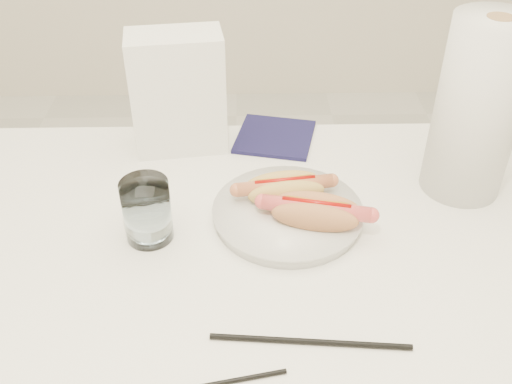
{
  "coord_description": "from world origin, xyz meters",
  "views": [
    {
      "loc": [
        0.04,
        -0.61,
        1.34
      ],
      "look_at": [
        0.05,
        0.08,
        0.82
      ],
      "focal_mm": 40.94,
      "sensor_mm": 36.0,
      "label": 1
    }
  ],
  "objects_px": {
    "hotdog_left": "(285,188)",
    "napkin_box": "(178,93)",
    "hotdog_right": "(316,212)",
    "table": "(221,296)",
    "water_glass": "(147,211)",
    "plate": "(287,215)",
    "paper_towel_roll": "(477,109)"
  },
  "relations": [
    {
      "from": "water_glass",
      "to": "napkin_box",
      "type": "xyz_separation_m",
      "value": [
        0.03,
        0.26,
        0.06
      ]
    },
    {
      "from": "water_glass",
      "to": "paper_towel_roll",
      "type": "distance_m",
      "value": 0.53
    },
    {
      "from": "plate",
      "to": "napkin_box",
      "type": "relative_size",
      "value": 1.04
    },
    {
      "from": "water_glass",
      "to": "hotdog_left",
      "type": "bearing_deg",
      "value": 17.55
    },
    {
      "from": "napkin_box",
      "to": "plate",
      "type": "bearing_deg",
      "value": -58.49
    },
    {
      "from": "table",
      "to": "paper_towel_roll",
      "type": "height_order",
      "value": "paper_towel_roll"
    },
    {
      "from": "napkin_box",
      "to": "paper_towel_roll",
      "type": "bearing_deg",
      "value": -23.91
    },
    {
      "from": "hotdog_right",
      "to": "table",
      "type": "bearing_deg",
      "value": -139.98
    },
    {
      "from": "table",
      "to": "water_glass",
      "type": "relative_size",
      "value": 12.08
    },
    {
      "from": "hotdog_left",
      "to": "paper_towel_roll",
      "type": "height_order",
      "value": "paper_towel_roll"
    },
    {
      "from": "plate",
      "to": "hotdog_right",
      "type": "distance_m",
      "value": 0.06
    },
    {
      "from": "table",
      "to": "napkin_box",
      "type": "distance_m",
      "value": 0.38
    },
    {
      "from": "hotdog_left",
      "to": "hotdog_right",
      "type": "height_order",
      "value": "hotdog_right"
    },
    {
      "from": "plate",
      "to": "hotdog_left",
      "type": "xyz_separation_m",
      "value": [
        -0.0,
        0.03,
        0.03
      ]
    },
    {
      "from": "table",
      "to": "hotdog_left",
      "type": "xyz_separation_m",
      "value": [
        0.1,
        0.14,
        0.1
      ]
    },
    {
      "from": "table",
      "to": "hotdog_right",
      "type": "distance_m",
      "value": 0.19
    },
    {
      "from": "hotdog_left",
      "to": "paper_towel_roll",
      "type": "distance_m",
      "value": 0.32
    },
    {
      "from": "plate",
      "to": "paper_towel_roll",
      "type": "distance_m",
      "value": 0.34
    },
    {
      "from": "hotdog_right",
      "to": "water_glass",
      "type": "xyz_separation_m",
      "value": [
        -0.25,
        -0.0,
        0.01
      ]
    },
    {
      "from": "hotdog_left",
      "to": "napkin_box",
      "type": "bearing_deg",
      "value": 124.16
    },
    {
      "from": "hotdog_right",
      "to": "paper_towel_roll",
      "type": "bearing_deg",
      "value": 37.1
    },
    {
      "from": "napkin_box",
      "to": "paper_towel_roll",
      "type": "height_order",
      "value": "paper_towel_roll"
    },
    {
      "from": "hotdog_left",
      "to": "napkin_box",
      "type": "relative_size",
      "value": 0.71
    },
    {
      "from": "table",
      "to": "hotdog_left",
      "type": "distance_m",
      "value": 0.19
    },
    {
      "from": "hotdog_left",
      "to": "napkin_box",
      "type": "height_order",
      "value": "napkin_box"
    },
    {
      "from": "hotdog_right",
      "to": "hotdog_left",
      "type": "bearing_deg",
      "value": 137.56
    },
    {
      "from": "plate",
      "to": "hotdog_right",
      "type": "bearing_deg",
      "value": -38.44
    },
    {
      "from": "hotdog_left",
      "to": "water_glass",
      "type": "bearing_deg",
      "value": -170.91
    },
    {
      "from": "hotdog_right",
      "to": "napkin_box",
      "type": "relative_size",
      "value": 0.75
    },
    {
      "from": "plate",
      "to": "water_glass",
      "type": "distance_m",
      "value": 0.22
    },
    {
      "from": "table",
      "to": "paper_towel_roll",
      "type": "relative_size",
      "value": 4.09
    },
    {
      "from": "plate",
      "to": "paper_towel_roll",
      "type": "relative_size",
      "value": 0.77
    }
  ]
}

